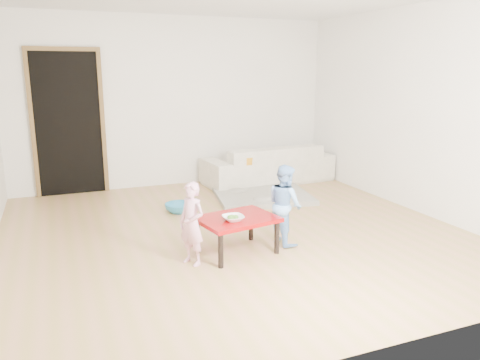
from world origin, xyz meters
TOP-DOWN VIEW (x-y plane):
  - floor at (0.00, 0.00)m, footprint 5.00×5.00m
  - back_wall at (0.00, 2.50)m, footprint 5.00×0.02m
  - right_wall at (2.50, 0.00)m, footprint 0.02×5.00m
  - doorway at (-1.60, 2.48)m, footprint 1.02×0.08m
  - sofa at (1.39, 2.05)m, footprint 2.16×0.98m
  - cushion at (1.02, 1.80)m, footprint 0.46×0.42m
  - red_table at (-0.19, -0.59)m, footprint 0.84×0.69m
  - bowl at (-0.26, -0.68)m, footprint 0.21×0.21m
  - broccoli at (-0.26, -0.68)m, footprint 0.12×0.12m
  - child_pink at (-0.68, -0.69)m, footprint 0.31×0.35m
  - child_blue at (0.38, -0.52)m, footprint 0.37×0.45m
  - basin at (-0.38, 0.96)m, footprint 0.37×0.37m
  - blanket at (0.91, 1.18)m, footprint 1.47×1.29m

SIDE VIEW (x-z plane):
  - floor at x=0.00m, z-range -0.01..0.01m
  - blanket at x=0.91m, z-range 0.00..0.07m
  - basin at x=-0.38m, z-range 0.00..0.12m
  - red_table at x=-0.19m, z-range 0.00..0.37m
  - sofa at x=1.39m, z-range 0.00..0.61m
  - child_pink at x=-0.68m, z-range 0.00..0.79m
  - bowl at x=-0.26m, z-range 0.37..0.43m
  - broccoli at x=-0.26m, z-range 0.37..0.43m
  - child_blue at x=0.38m, z-range 0.00..0.85m
  - cushion at x=1.02m, z-range 0.40..0.52m
  - doorway at x=-1.60m, z-range -0.03..2.08m
  - back_wall at x=0.00m, z-range 0.00..2.60m
  - right_wall at x=2.50m, z-range 0.00..2.60m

